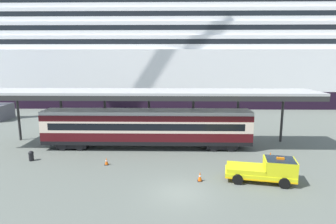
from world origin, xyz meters
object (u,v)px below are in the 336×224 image
object	(u,v)px
traffic_cone_mid	(270,156)
quay_bollard	(31,155)
train_carriage	(147,127)
traffic_cone_far	(200,177)
traffic_cone_near	(106,161)
cruise_ship	(236,44)
service_truck	(267,169)

from	to	relation	value
traffic_cone_mid	quay_bollard	size ratio (longest dim) A/B	0.81
train_carriage	traffic_cone_far	xyz separation A→B (m)	(4.89, -8.41, -1.93)
train_carriage	traffic_cone_far	size ratio (longest dim) A/B	28.49
traffic_cone_near	traffic_cone_far	distance (m)	8.74
traffic_cone_mid	quay_bollard	world-z (taller)	quay_bollard
traffic_cone_mid	traffic_cone_far	xyz separation A→B (m)	(-7.08, -4.90, -0.01)
cruise_ship	quay_bollard	world-z (taller)	cruise_ship
traffic_cone_mid	traffic_cone_far	size ratio (longest dim) A/B	1.02
service_truck	traffic_cone_mid	size ratio (longest dim) A/B	7.02
traffic_cone_near	traffic_cone_mid	world-z (taller)	traffic_cone_mid
quay_bollard	traffic_cone_far	bearing A→B (deg)	-15.44
cruise_ship	quay_bollard	bearing A→B (deg)	-122.73
train_carriage	traffic_cone_mid	distance (m)	12.62
traffic_cone_near	quay_bollard	xyz separation A→B (m)	(-7.29, 0.92, 0.19)
traffic_cone_mid	train_carriage	bearing A→B (deg)	163.68
service_truck	quay_bollard	xyz separation A→B (m)	(-20.51, 4.19, -0.47)
traffic_cone_mid	traffic_cone_far	world-z (taller)	traffic_cone_mid
traffic_cone_near	quay_bollard	world-z (taller)	quay_bollard
traffic_cone_far	service_truck	bearing A→B (deg)	0.60
service_truck	quay_bollard	world-z (taller)	service_truck
traffic_cone_mid	cruise_ship	bearing A→B (deg)	82.79
cruise_ship	service_truck	bearing A→B (deg)	-98.79
service_truck	traffic_cone_near	xyz separation A→B (m)	(-13.22, 3.27, -0.66)
cruise_ship	train_carriage	xyz separation A→B (m)	(-17.37, -39.18, -10.66)
train_carriage	service_truck	xyz separation A→B (m)	(10.02, -8.35, -1.32)
train_carriage	traffic_cone_near	bearing A→B (deg)	-122.16
train_carriage	service_truck	distance (m)	13.11
cruise_ship	traffic_cone_far	bearing A→B (deg)	-104.70
service_truck	traffic_cone_mid	xyz separation A→B (m)	(1.95, 4.85, -0.60)
cruise_ship	service_truck	xyz separation A→B (m)	(-7.35, -47.54, -11.97)
service_truck	traffic_cone_far	world-z (taller)	service_truck
traffic_cone_mid	traffic_cone_far	distance (m)	8.61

